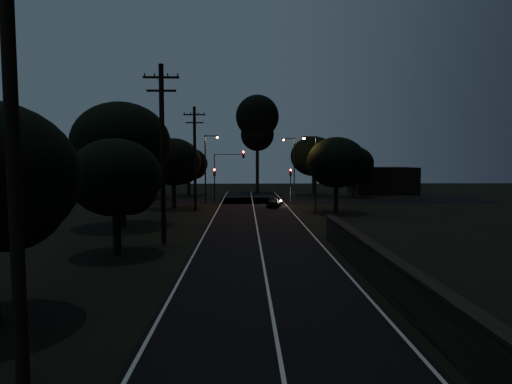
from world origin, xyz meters
name	(u,v)px	position (x,y,z in m)	size (l,w,h in m)	color
ground	(278,347)	(0.00, 0.00, 0.00)	(160.00, 160.00, 0.00)	black
road_surface	(254,211)	(0.00, 31.12, 0.01)	(60.00, 70.00, 0.03)	black
retaining_wall	(490,291)	(7.74, 3.00, 0.62)	(6.93, 26.00, 1.60)	black
utility_pole_near	(11,113)	(-6.00, -2.00, 6.25)	(2.20, 0.30, 12.00)	black
utility_pole_mid	(162,151)	(-6.00, 15.00, 5.74)	(2.20, 0.30, 11.00)	black
utility_pole_far	(195,157)	(-6.00, 32.00, 5.48)	(2.20, 0.30, 10.50)	black
tree_left_b	(118,180)	(-7.82, 11.90, 4.13)	(5.02, 5.02, 6.38)	black
tree_left_c	(124,146)	(-10.23, 21.85, 6.24)	(7.63, 7.63, 9.64)	black
tree_left_d	(175,163)	(-8.29, 33.88, 4.83)	(5.87, 5.87, 7.45)	black
tree_far_nw	(190,165)	(-8.81, 49.89, 4.45)	(5.43, 5.43, 6.88)	black
tree_far_w	(149,159)	(-13.78, 45.87, 5.20)	(6.28, 6.28, 8.01)	black
tree_far_ne	(316,157)	(9.24, 49.86, 5.50)	(6.71, 6.71, 8.49)	black
tree_far_e	(355,164)	(14.19, 46.89, 4.53)	(5.51, 5.51, 6.99)	black
tree_right_a	(339,164)	(8.21, 29.88, 4.79)	(5.81, 5.81, 7.39)	black
tall_pine	(257,122)	(1.00, 55.00, 10.89)	(6.65, 6.65, 15.10)	black
building_left	(116,180)	(-20.00, 52.00, 2.20)	(10.00, 8.00, 4.40)	black
building_right	(382,180)	(20.00, 53.00, 2.00)	(9.00, 7.00, 4.00)	black
signal_left	(214,179)	(-4.60, 39.99, 2.84)	(0.28, 0.35, 4.10)	black
signal_right	(291,179)	(4.60, 39.99, 2.84)	(0.28, 0.35, 4.10)	black
signal_mast	(228,167)	(-2.91, 39.99, 4.34)	(3.70, 0.35, 6.25)	black
streetlight_a	(207,164)	(-5.31, 38.00, 4.64)	(1.66, 0.26, 8.00)	black
streetlight_b	(293,164)	(5.31, 44.00, 4.64)	(1.66, 0.26, 8.00)	black
streetlight_c	(314,168)	(5.83, 30.00, 4.35)	(1.46, 0.26, 7.50)	black
car	(274,202)	(2.22, 34.84, 0.55)	(1.31, 3.25, 1.11)	black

